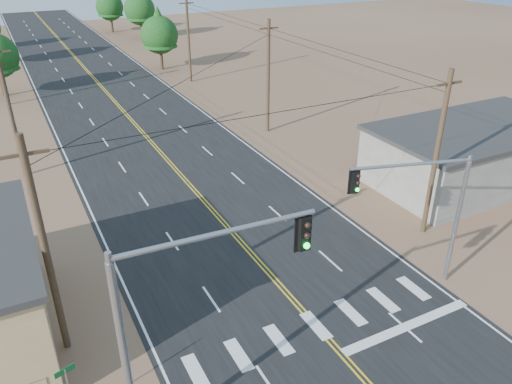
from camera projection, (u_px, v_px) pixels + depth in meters
road at (166, 159)px, 40.61m from camera, size 15.00×200.00×0.02m
building_right at (475, 154)px, 36.42m from camera, size 15.00×8.00×4.00m
utility_pole_left_near at (45, 249)px, 19.77m from camera, size 1.80×0.30×10.00m
utility_pole_left_mid at (10, 110)px, 35.56m from camera, size 1.80×0.30×10.00m
utility_pole_right_near at (436, 154)px, 28.36m from camera, size 1.80×0.30×10.00m
utility_pole_right_mid at (268, 76)px, 44.14m from camera, size 1.80×0.30×10.00m
utility_pole_right_far at (189, 39)px, 59.93m from camera, size 1.80×0.30×10.00m
signal_mast_left at (181, 309)px, 15.86m from camera, size 6.78×0.79×8.32m
signal_mast_right at (429, 202)px, 23.89m from camera, size 5.79×1.90×7.10m
tree_right_near at (159, 31)px, 65.66m from camera, size 4.92×4.92×8.20m
tree_right_mid at (139, 6)px, 85.93m from camera, size 5.26×5.26×8.76m
tree_right_far at (109, 4)px, 91.67m from camera, size 4.92×4.92×8.20m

